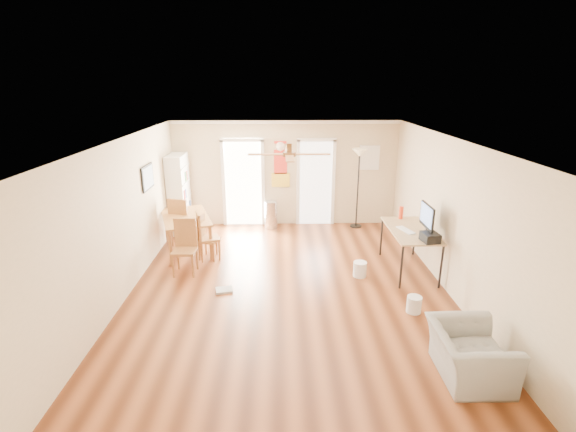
{
  "coord_description": "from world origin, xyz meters",
  "views": [
    {
      "loc": [
        -0.15,
        -6.52,
        3.48
      ],
      "look_at": [
        0.0,
        0.6,
        1.15
      ],
      "focal_mm": 25.73,
      "sensor_mm": 36.0,
      "label": 1
    }
  ],
  "objects_px": {
    "trash_can": "(271,215)",
    "wastebasket_a": "(360,269)",
    "torchiere_lamp": "(358,189)",
    "computer_desk": "(409,250)",
    "wastebasket_b": "(414,304)",
    "dining_chair_right_b": "(209,238)",
    "armchair": "(469,354)",
    "dining_table": "(187,233)",
    "dining_chair_right_a": "(209,236)",
    "dining_chair_near": "(184,248)",
    "bookshelf": "(179,194)",
    "printer": "(430,237)",
    "dining_chair_far": "(183,221)"
  },
  "relations": [
    {
      "from": "trash_can",
      "to": "wastebasket_a",
      "type": "height_order",
      "value": "trash_can"
    },
    {
      "from": "torchiere_lamp",
      "to": "computer_desk",
      "type": "height_order",
      "value": "torchiere_lamp"
    },
    {
      "from": "trash_can",
      "to": "wastebasket_b",
      "type": "bearing_deg",
      "value": -59.66
    },
    {
      "from": "dining_chair_right_b",
      "to": "wastebasket_b",
      "type": "distance_m",
      "value": 4.19
    },
    {
      "from": "armchair",
      "to": "computer_desk",
      "type": "bearing_deg",
      "value": -2.43
    },
    {
      "from": "dining_table",
      "to": "torchiere_lamp",
      "type": "height_order",
      "value": "torchiere_lamp"
    },
    {
      "from": "dining_chair_right_b",
      "to": "torchiere_lamp",
      "type": "bearing_deg",
      "value": -46.12
    },
    {
      "from": "dining_chair_right_a",
      "to": "wastebasket_a",
      "type": "xyz_separation_m",
      "value": [
        2.94,
        -0.9,
        -0.35
      ]
    },
    {
      "from": "dining_table",
      "to": "dining_chair_near",
      "type": "distance_m",
      "value": 1.19
    },
    {
      "from": "dining_chair_right_a",
      "to": "computer_desk",
      "type": "height_order",
      "value": "dining_chair_right_a"
    },
    {
      "from": "bookshelf",
      "to": "dining_chair_right_b",
      "type": "distance_m",
      "value": 1.96
    },
    {
      "from": "wastebasket_a",
      "to": "armchair",
      "type": "height_order",
      "value": "armchair"
    },
    {
      "from": "dining_chair_right_b",
      "to": "dining_chair_near",
      "type": "distance_m",
      "value": 0.79
    },
    {
      "from": "dining_chair_near",
      "to": "bookshelf",
      "type": "bearing_deg",
      "value": 105.74
    },
    {
      "from": "wastebasket_b",
      "to": "armchair",
      "type": "relative_size",
      "value": 0.28
    },
    {
      "from": "torchiere_lamp",
      "to": "dining_table",
      "type": "bearing_deg",
      "value": -160.23
    },
    {
      "from": "dining_chair_right_a",
      "to": "wastebasket_a",
      "type": "height_order",
      "value": "dining_chair_right_a"
    },
    {
      "from": "dining_chair_right_a",
      "to": "armchair",
      "type": "distance_m",
      "value": 5.25
    },
    {
      "from": "printer",
      "to": "torchiere_lamp",
      "type": "bearing_deg",
      "value": 94.75
    },
    {
      "from": "dining_chair_far",
      "to": "torchiere_lamp",
      "type": "bearing_deg",
      "value": -149.73
    },
    {
      "from": "dining_table",
      "to": "torchiere_lamp",
      "type": "relative_size",
      "value": 0.78
    },
    {
      "from": "computer_desk",
      "to": "bookshelf",
      "type": "bearing_deg",
      "value": 154.73
    },
    {
      "from": "torchiere_lamp",
      "to": "printer",
      "type": "distance_m",
      "value": 3.21
    },
    {
      "from": "dining_chair_near",
      "to": "torchiere_lamp",
      "type": "xyz_separation_m",
      "value": [
        3.7,
        2.57,
        0.46
      ]
    },
    {
      "from": "dining_chair_right_b",
      "to": "dining_chair_far",
      "type": "height_order",
      "value": "dining_chair_far"
    },
    {
      "from": "dining_chair_far",
      "to": "trash_can",
      "type": "relative_size",
      "value": 1.58
    },
    {
      "from": "dining_chair_right_b",
      "to": "trash_can",
      "type": "relative_size",
      "value": 1.31
    },
    {
      "from": "dining_chair_right_a",
      "to": "wastebasket_b",
      "type": "distance_m",
      "value": 4.19
    },
    {
      "from": "dining_chair_near",
      "to": "wastebasket_a",
      "type": "xyz_separation_m",
      "value": [
        3.28,
        -0.2,
        -0.37
      ]
    },
    {
      "from": "bookshelf",
      "to": "armchair",
      "type": "height_order",
      "value": "bookshelf"
    },
    {
      "from": "dining_chair_right_a",
      "to": "computer_desk",
      "type": "distance_m",
      "value": 3.96
    },
    {
      "from": "torchiere_lamp",
      "to": "armchair",
      "type": "bearing_deg",
      "value": -85.99
    },
    {
      "from": "dining_table",
      "to": "printer",
      "type": "height_order",
      "value": "printer"
    },
    {
      "from": "dining_chair_near",
      "to": "dining_table",
      "type": "bearing_deg",
      "value": 101.52
    },
    {
      "from": "dining_chair_far",
      "to": "trash_can",
      "type": "xyz_separation_m",
      "value": [
        1.92,
        1.02,
        -0.2
      ]
    },
    {
      "from": "dining_table",
      "to": "printer",
      "type": "xyz_separation_m",
      "value": [
        4.6,
        -1.73,
        0.53
      ]
    },
    {
      "from": "dining_chair_right_a",
      "to": "dining_chair_right_b",
      "type": "relative_size",
      "value": 1.1
    },
    {
      "from": "dining_chair_far",
      "to": "computer_desk",
      "type": "distance_m",
      "value": 4.82
    },
    {
      "from": "bookshelf",
      "to": "printer",
      "type": "distance_m",
      "value": 5.78
    },
    {
      "from": "dining_table",
      "to": "torchiere_lamp",
      "type": "bearing_deg",
      "value": 19.77
    },
    {
      "from": "printer",
      "to": "dining_chair_near",
      "type": "bearing_deg",
      "value": 165.09
    },
    {
      "from": "bookshelf",
      "to": "dining_table",
      "type": "height_order",
      "value": "bookshelf"
    },
    {
      "from": "dining_chair_near",
      "to": "computer_desk",
      "type": "relative_size",
      "value": 0.66
    },
    {
      "from": "torchiere_lamp",
      "to": "wastebasket_b",
      "type": "distance_m",
      "value": 4.13
    },
    {
      "from": "trash_can",
      "to": "torchiere_lamp",
      "type": "height_order",
      "value": "torchiere_lamp"
    },
    {
      "from": "dining_chair_near",
      "to": "torchiere_lamp",
      "type": "bearing_deg",
      "value": 36.21
    },
    {
      "from": "dining_chair_right_a",
      "to": "dining_chair_near",
      "type": "xyz_separation_m",
      "value": [
        -0.34,
        -0.7,
        0.02
      ]
    },
    {
      "from": "dining_chair_near",
      "to": "wastebasket_a",
      "type": "height_order",
      "value": "dining_chair_near"
    },
    {
      "from": "bookshelf",
      "to": "wastebasket_b",
      "type": "distance_m",
      "value": 5.96
    },
    {
      "from": "dining_chair_far",
      "to": "printer",
      "type": "distance_m",
      "value": 5.18
    }
  ]
}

